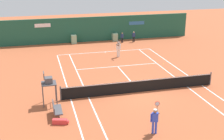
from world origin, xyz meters
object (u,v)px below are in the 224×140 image
at_px(player_bench, 56,109).
at_px(ball_kid_centre_post, 134,36).
at_px(ball_kid_right_post, 122,37).
at_px(equipment_bag, 61,122).
at_px(player_near_side, 155,119).
at_px(tennis_ball_by_sideline, 96,68).
at_px(tennis_ball_near_service_line, 152,64).
at_px(umpire_chair, 48,83).
at_px(player_on_baseline, 118,48).
at_px(tennis_ball_mid_court, 164,64).

distance_m(player_bench, ball_kid_centre_post, 20.81).
bearing_deg(ball_kid_right_post, equipment_bag, 57.79).
relative_size(player_near_side, tennis_ball_by_sideline, 26.23).
height_order(ball_kid_centre_post, tennis_ball_near_service_line, ball_kid_centre_post).
distance_m(ball_kid_right_post, tennis_ball_by_sideline, 10.27).
height_order(umpire_chair, player_on_baseline, umpire_chair).
bearing_deg(tennis_ball_by_sideline, umpire_chair, -124.12).
height_order(tennis_ball_by_sideline, tennis_ball_mid_court, same).
bearing_deg(tennis_ball_near_service_line, umpire_chair, -147.24).
height_order(player_near_side, tennis_ball_near_service_line, player_near_side).
distance_m(player_near_side, ball_kid_centre_post, 21.96).
height_order(ball_kid_right_post, tennis_ball_near_service_line, ball_kid_right_post).
distance_m(umpire_chair, ball_kid_right_post, 18.56).
relative_size(umpire_chair, ball_kid_right_post, 1.86).
xyz_separation_m(ball_kid_right_post, ball_kid_centre_post, (1.51, -0.00, 0.04)).
height_order(player_near_side, tennis_ball_by_sideline, player_near_side).
xyz_separation_m(player_bench, player_near_side, (5.27, -3.56, 0.43)).
bearing_deg(umpire_chair, player_near_side, 45.56).
distance_m(player_on_baseline, ball_kid_right_post, 6.28).
relative_size(umpire_chair, player_on_baseline, 1.27).
height_order(ball_kid_right_post, ball_kid_centre_post, ball_kid_centre_post).
bearing_deg(tennis_ball_by_sideline, tennis_ball_mid_court, -4.41).
relative_size(player_bench, equipment_bag, 1.46).
xyz_separation_m(player_on_baseline, tennis_ball_near_service_line, (2.51, -3.23, -0.97)).
bearing_deg(tennis_ball_by_sideline, player_near_side, -85.74).
bearing_deg(ball_kid_centre_post, player_on_baseline, 63.91).
bearing_deg(umpire_chair, player_on_baseline, 141.82).
xyz_separation_m(player_near_side, tennis_ball_by_sideline, (-0.92, 12.35, -0.90)).
height_order(equipment_bag, ball_kid_right_post, ball_kid_right_post).
xyz_separation_m(player_on_baseline, player_near_side, (-2.14, -15.29, -0.06)).
relative_size(equipment_bag, tennis_ball_mid_court, 15.04).
relative_size(equipment_bag, ball_kid_right_post, 0.80).
bearing_deg(tennis_ball_by_sideline, equipment_bag, -112.75).
bearing_deg(tennis_ball_mid_court, equipment_bag, -139.17).
bearing_deg(umpire_chair, tennis_ball_by_sideline, 145.88).
xyz_separation_m(tennis_ball_near_service_line, tennis_ball_mid_court, (1.16, -0.22, 0.00)).
relative_size(player_on_baseline, tennis_ball_by_sideline, 27.60).
bearing_deg(tennis_ball_mid_court, player_on_baseline, 136.70).
bearing_deg(ball_kid_right_post, tennis_ball_by_sideline, 53.84).
xyz_separation_m(player_bench, ball_kid_centre_post, (11.06, 17.62, 0.26)).
distance_m(equipment_bag, player_near_side, 5.68).
relative_size(equipment_bag, player_near_side, 0.57).
height_order(umpire_chair, player_bench, umpire_chair).
distance_m(tennis_ball_near_service_line, tennis_ball_mid_court, 1.18).
bearing_deg(player_near_side, player_on_baseline, 92.90).
bearing_deg(tennis_ball_mid_court, tennis_ball_near_service_line, 169.11).
xyz_separation_m(player_near_side, ball_kid_right_post, (4.28, 21.18, -0.20)).
distance_m(player_on_baseline, player_near_side, 15.43).
bearing_deg(equipment_bag, player_on_baseline, 60.70).
relative_size(ball_kid_right_post, tennis_ball_by_sideline, 18.81).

